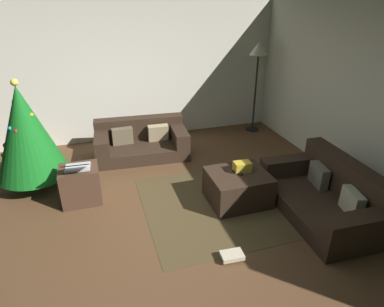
% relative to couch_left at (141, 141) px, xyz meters
% --- Properties ---
extents(ground_plane, '(6.40, 6.40, 0.00)m').
position_rel_couch_left_xyz_m(ground_plane, '(-0.20, -2.24, -0.25)').
color(ground_plane, brown).
extents(rear_partition, '(6.40, 0.12, 2.60)m').
position_rel_couch_left_xyz_m(rear_partition, '(-0.20, 0.90, 1.05)').
color(rear_partition, silver).
rests_on(rear_partition, ground_plane).
extents(couch_left, '(1.64, 0.97, 0.62)m').
position_rel_couch_left_xyz_m(couch_left, '(0.00, 0.00, 0.00)').
color(couch_left, '#332319').
rests_on(couch_left, ground_plane).
extents(couch_right, '(1.05, 1.75, 0.70)m').
position_rel_couch_left_xyz_m(couch_right, '(2.06, -2.51, 0.01)').
color(couch_right, '#332319').
rests_on(couch_right, ground_plane).
extents(ottoman, '(0.80, 0.70, 0.44)m').
position_rel_couch_left_xyz_m(ottoman, '(1.02, -1.92, -0.03)').
color(ottoman, '#332319').
rests_on(ottoman, ground_plane).
extents(gift_box, '(0.24, 0.16, 0.14)m').
position_rel_couch_left_xyz_m(gift_box, '(1.10, -1.87, 0.26)').
color(gift_box, gold).
rests_on(gift_box, ottoman).
extents(tv_remote, '(0.09, 0.17, 0.02)m').
position_rel_couch_left_xyz_m(tv_remote, '(1.01, -1.91, 0.20)').
color(tv_remote, black).
rests_on(tv_remote, ottoman).
extents(christmas_tree, '(1.01, 1.01, 1.64)m').
position_rel_couch_left_xyz_m(christmas_tree, '(-1.70, -0.63, 0.63)').
color(christmas_tree, brown).
rests_on(christmas_tree, ground_plane).
extents(side_table, '(0.52, 0.44, 0.52)m').
position_rel_couch_left_xyz_m(side_table, '(-1.05, -1.26, 0.01)').
color(side_table, '#4C3323').
rests_on(side_table, ground_plane).
extents(laptop, '(0.35, 0.44, 0.19)m').
position_rel_couch_left_xyz_m(laptop, '(-1.06, -1.33, 0.33)').
color(laptop, silver).
rests_on(laptop, side_table).
extents(book_stack, '(0.26, 0.21, 0.08)m').
position_rel_couch_left_xyz_m(book_stack, '(0.49, -2.95, -0.21)').
color(book_stack, '#387A47').
rests_on(book_stack, ground_plane).
extents(corner_lamp, '(0.36, 0.36, 1.81)m').
position_rel_couch_left_xyz_m(corner_lamp, '(2.47, 0.47, 1.30)').
color(corner_lamp, black).
rests_on(corner_lamp, ground_plane).
extents(area_rug, '(2.60, 2.00, 0.01)m').
position_rel_couch_left_xyz_m(area_rug, '(1.02, -1.92, -0.24)').
color(area_rug, '#4B3C23').
rests_on(area_rug, ground_plane).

